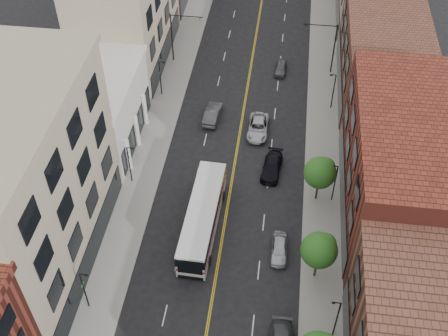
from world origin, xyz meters
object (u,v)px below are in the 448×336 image
at_px(car_lane_behind, 213,114).
at_px(car_lane_a, 272,167).
at_px(car_parked_far, 279,249).
at_px(city_bus, 203,216).
at_px(car_lane_c, 281,68).
at_px(car_lane_b, 258,127).

relative_size(car_lane_behind, car_lane_a, 0.97).
bearing_deg(car_parked_far, car_lane_a, 96.62).
bearing_deg(city_bus, car_lane_c, 79.27).
distance_m(city_bus, car_parked_far, 8.30).
distance_m(city_bus, car_lane_b, 16.42).
bearing_deg(car_lane_a, car_lane_c, 95.96).
distance_m(car_lane_a, car_lane_c, 19.67).
xyz_separation_m(car_parked_far, car_lane_c, (-1.63, 31.01, -0.05)).
bearing_deg(car_lane_c, city_bus, -99.34).
distance_m(city_bus, car_lane_behind, 17.69).
relative_size(city_bus, car_parked_far, 3.14).
distance_m(car_lane_a, car_lane_b, 6.96).
height_order(city_bus, car_lane_a, city_bus).
bearing_deg(car_lane_c, car_parked_far, -84.03).
height_order(car_lane_behind, car_lane_a, car_lane_behind).
height_order(city_bus, car_lane_c, city_bus).
distance_m(car_lane_behind, car_lane_a, 11.58).
distance_m(car_parked_far, car_lane_b, 18.33).
height_order(city_bus, car_lane_b, city_bus).
distance_m(car_lane_b, car_lane_c, 13.20).
xyz_separation_m(city_bus, car_lane_c, (6.29, 28.85, -1.28)).
distance_m(car_lane_behind, car_lane_b, 6.09).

